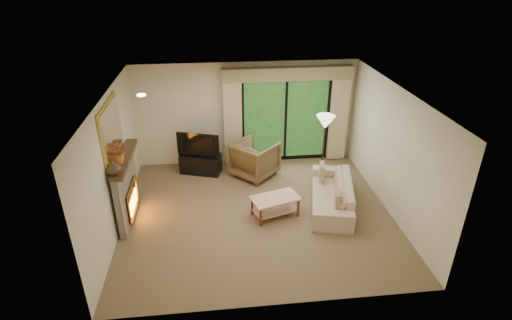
{
  "coord_description": "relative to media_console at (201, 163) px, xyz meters",
  "views": [
    {
      "loc": [
        -0.82,
        -6.92,
        4.77
      ],
      "look_at": [
        0.0,
        0.3,
        1.1
      ],
      "focal_mm": 28.0,
      "sensor_mm": 36.0,
      "label": 1
    }
  ],
  "objects": [
    {
      "name": "mirror",
      "position": [
        -1.52,
        -1.75,
        1.71
      ],
      "size": [
        0.07,
        1.45,
        1.02
      ],
      "primitive_type": null,
      "color": "gold",
      "rests_on": "wall_left"
    },
    {
      "name": "curtain_right",
      "position": [
        3.54,
        0.39,
        0.96
      ],
      "size": [
        0.45,
        0.18,
        2.35
      ],
      "primitive_type": "cube",
      "color": "#CBB88C",
      "rests_on": "floor"
    },
    {
      "name": "pillow_far",
      "position": [
        2.73,
        -1.22,
        0.27
      ],
      "size": [
        0.18,
        0.37,
        0.36
      ],
      "primitive_type": "cube",
      "rotation": [
        0.0,
        0.0,
        -0.24
      ],
      "color": "brown",
      "rests_on": "sofa"
    },
    {
      "name": "armchair",
      "position": [
        1.31,
        -0.28,
        0.2
      ],
      "size": [
        1.35,
        1.35,
        0.88
      ],
      "primitive_type": "imported",
      "rotation": [
        0.0,
        0.0,
        2.36
      ],
      "color": "brown",
      "rests_on": "floor"
    },
    {
      "name": "coffee_table",
      "position": [
        1.54,
        -2.07,
        -0.03
      ],
      "size": [
        1.07,
        0.78,
        0.43
      ],
      "primitive_type": null,
      "rotation": [
        0.0,
        0.0,
        0.3
      ],
      "color": "tan",
      "rests_on": "floor"
    },
    {
      "name": "fireplace",
      "position": [
        -1.44,
        -1.75,
        0.44
      ],
      "size": [
        0.24,
        1.7,
        1.37
      ],
      "primitive_type": null,
      "color": "gray",
      "rests_on": "floor"
    },
    {
      "name": "tv",
      "position": [
        0.0,
        0.0,
        0.55
      ],
      "size": [
        1.04,
        0.45,
        0.6
      ],
      "primitive_type": "imported",
      "rotation": [
        0.0,
        0.0,
        -0.31
      ],
      "color": "black",
      "rests_on": "media_console"
    },
    {
      "name": "wall_front",
      "position": [
        1.19,
        -4.45,
        1.06
      ],
      "size": [
        5.0,
        0.0,
        5.0
      ],
      "primitive_type": "plane",
      "rotation": [
        -1.57,
        0.0,
        0.0
      ],
      "color": "beige",
      "rests_on": "ground"
    },
    {
      "name": "media_console",
      "position": [
        0.0,
        0.0,
        0.0
      ],
      "size": [
        1.06,
        0.72,
        0.49
      ],
      "primitive_type": "cube",
      "rotation": [
        0.0,
        0.0,
        -0.31
      ],
      "color": "black",
      "rests_on": "floor"
    },
    {
      "name": "pillow_near",
      "position": [
        2.73,
        -2.42,
        0.28
      ],
      "size": [
        0.19,
        0.4,
        0.39
      ],
      "primitive_type": "cube",
      "rotation": [
        0.0,
        0.0,
        -0.24
      ],
      "color": "brown",
      "rests_on": "sofa"
    },
    {
      "name": "wall_left",
      "position": [
        -1.56,
        -1.95,
        1.06
      ],
      "size": [
        0.0,
        5.0,
        5.0
      ],
      "primitive_type": "plane",
      "rotation": [
        1.57,
        0.0,
        1.57
      ],
      "color": "beige",
      "rests_on": "ground"
    },
    {
      "name": "ceiling",
      "position": [
        1.19,
        -1.95,
        2.36
      ],
      "size": [
        5.5,
        5.5,
        0.0
      ],
      "primitive_type": "plane",
      "rotation": [
        3.14,
        0.0,
        0.0
      ],
      "color": "silver",
      "rests_on": "ground"
    },
    {
      "name": "vase",
      "position": [
        -1.42,
        -2.45,
        1.26
      ],
      "size": [
        0.33,
        0.33,
        0.27
      ],
      "primitive_type": "imported",
      "rotation": [
        0.0,
        0.0,
        -0.34
      ],
      "color": "#402E1C",
      "rests_on": "fireplace"
    },
    {
      "name": "curtain_left",
      "position": [
        0.84,
        0.39,
        0.96
      ],
      "size": [
        0.45,
        0.18,
        2.35
      ],
      "primitive_type": "cube",
      "color": "#CBB88C",
      "rests_on": "floor"
    },
    {
      "name": "branches",
      "position": [
        -1.42,
        -2.0,
        1.36
      ],
      "size": [
        0.43,
        0.37,
        0.47
      ],
      "primitive_type": "imported",
      "rotation": [
        0.0,
        0.0,
        0.01
      ],
      "color": "#C96D31",
      "rests_on": "fireplace"
    },
    {
      "name": "wall_back",
      "position": [
        1.19,
        0.55,
        1.06
      ],
      "size": [
        5.0,
        0.0,
        5.0
      ],
      "primitive_type": "plane",
      "rotation": [
        1.57,
        0.0,
        0.0
      ],
      "color": "beige",
      "rests_on": "ground"
    },
    {
      "name": "cornice",
      "position": [
        2.19,
        0.41,
        2.08
      ],
      "size": [
        3.2,
        0.24,
        0.32
      ],
      "primitive_type": "cube",
      "color": "tan",
      "rests_on": "wall_back"
    },
    {
      "name": "sliding_door",
      "position": [
        2.19,
        0.5,
        0.86
      ],
      "size": [
        2.26,
        0.1,
        2.16
      ],
      "primitive_type": null,
      "color": "black",
      "rests_on": "floor"
    },
    {
      "name": "floor_lamp",
      "position": [
        2.9,
        -0.62,
        0.56
      ],
      "size": [
        0.44,
        0.44,
        1.61
      ],
      "primitive_type": null,
      "rotation": [
        0.0,
        0.0,
        0.03
      ],
      "color": "beige",
      "rests_on": "floor"
    },
    {
      "name": "floor",
      "position": [
        1.19,
        -1.95,
        -0.24
      ],
      "size": [
        5.5,
        5.5,
        0.0
      ],
      "primitive_type": "plane",
      "color": "brown",
      "rests_on": "ground"
    },
    {
      "name": "sofa",
      "position": [
        2.8,
        -1.82,
        0.06
      ],
      "size": [
        1.3,
        2.23,
        0.61
      ],
      "primitive_type": "imported",
      "rotation": [
        0.0,
        0.0,
        -1.81
      ],
      "color": "#C9B192",
      "rests_on": "floor"
    },
    {
      "name": "wall_right",
      "position": [
        3.94,
        -1.95,
        1.06
      ],
      "size": [
        0.0,
        5.0,
        5.0
      ],
      "primitive_type": "plane",
      "rotation": [
        1.57,
        0.0,
        -1.57
      ],
      "color": "beige",
      "rests_on": "ground"
    }
  ]
}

